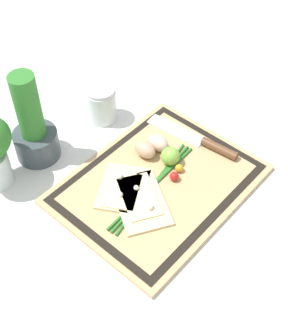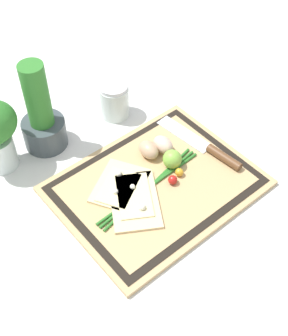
{
  "view_description": "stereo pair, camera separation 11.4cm",
  "coord_description": "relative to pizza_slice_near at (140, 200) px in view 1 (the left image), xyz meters",
  "views": [
    {
      "loc": [
        -0.57,
        -0.45,
        0.89
      ],
      "look_at": [
        0.0,
        0.05,
        0.03
      ],
      "focal_mm": 50.0,
      "sensor_mm": 36.0,
      "label": 1
    },
    {
      "loc": [
        -0.48,
        -0.53,
        0.89
      ],
      "look_at": [
        0.0,
        0.05,
        0.03
      ],
      "focal_mm": 50.0,
      "sensor_mm": 36.0,
      "label": 2
    }
  ],
  "objects": [
    {
      "name": "herb_pot",
      "position": [
        -0.05,
        0.31,
        0.07
      ],
      "size": [
        0.11,
        0.11,
        0.25
      ],
      "color": "#3D474C",
      "rests_on": "ground_plane"
    },
    {
      "name": "pizza_slice_far",
      "position": [
        -0.0,
        0.05,
        0.0
      ],
      "size": [
        0.18,
        0.17,
        0.02
      ],
      "color": "beige",
      "rests_on": "cutting_board"
    },
    {
      "name": "egg_pink",
      "position": [
        0.16,
        0.08,
        0.02
      ],
      "size": [
        0.04,
        0.06,
        0.04
      ],
      "primitive_type": "ellipsoid",
      "color": "beige",
      "rests_on": "cutting_board"
    },
    {
      "name": "cutting_board",
      "position": [
        0.07,
        0.01,
        -0.01
      ],
      "size": [
        0.47,
        0.37,
        0.02
      ],
      "color": "tan",
      "rests_on": "ground_plane"
    },
    {
      "name": "scallion_bunch",
      "position": [
        0.05,
        0.01,
        -0.0
      ],
      "size": [
        0.32,
        0.07,
        0.01
      ],
      "color": "#2D7528",
      "rests_on": "cutting_board"
    },
    {
      "name": "knife",
      "position": [
        0.25,
        -0.01,
        0.0
      ],
      "size": [
        0.06,
        0.27,
        0.02
      ],
      "color": "silver",
      "rests_on": "cutting_board"
    },
    {
      "name": "cherry_tomato_yellow",
      "position": [
        0.13,
        -0.01,
        0.01
      ],
      "size": [
        0.02,
        0.02,
        0.02
      ],
      "primitive_type": "sphere",
      "color": "gold",
      "rests_on": "cutting_board"
    },
    {
      "name": "cherry_tomato_red",
      "position": [
        0.11,
        -0.02,
        0.01
      ],
      "size": [
        0.02,
        0.02,
        0.02
      ],
      "primitive_type": "sphere",
      "color": "red",
      "rests_on": "cutting_board"
    },
    {
      "name": "pizza_slice_near",
      "position": [
        0.0,
        0.0,
        0.0
      ],
      "size": [
        0.18,
        0.2,
        0.02
      ],
      "color": "beige",
      "rests_on": "cutting_board"
    },
    {
      "name": "sauce_jar",
      "position": [
        0.16,
        0.28,
        0.02
      ],
      "size": [
        0.08,
        0.08,
        0.1
      ],
      "color": "silver",
      "rests_on": "ground_plane"
    },
    {
      "name": "ground_plane",
      "position": [
        0.07,
        0.01,
        -0.02
      ],
      "size": [
        6.0,
        6.0,
        0.0
      ],
      "primitive_type": "plane",
      "color": "silver"
    },
    {
      "name": "lime",
      "position": [
        0.14,
        0.03,
        0.02
      ],
      "size": [
        0.05,
        0.05,
        0.05
      ],
      "primitive_type": "sphere",
      "color": "#7FB742",
      "rests_on": "cutting_board"
    },
    {
      "name": "egg_brown",
      "position": [
        0.12,
        0.09,
        0.02
      ],
      "size": [
        0.04,
        0.06,
        0.04
      ],
      "primitive_type": "ellipsoid",
      "color": "tan",
      "rests_on": "cutting_board"
    }
  ]
}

